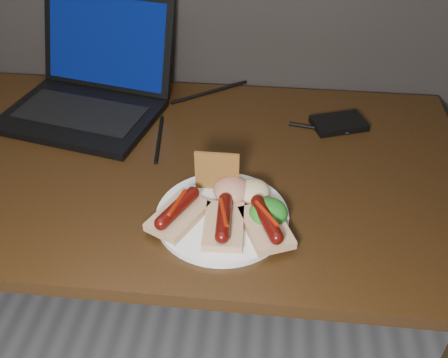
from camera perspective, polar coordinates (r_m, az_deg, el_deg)
desk at (r=1.14m, az=-9.08°, el=-1.32°), size 1.40×0.70×0.75m
laptop at (r=1.27m, az=-15.00°, el=10.09°), size 0.41×0.40×0.25m
hard_drive at (r=1.21m, az=12.98°, el=6.22°), size 0.14×0.11×0.02m
desk_cables at (r=1.22m, az=-8.32°, el=6.97°), size 0.93×0.38×0.01m
plate at (r=0.93m, az=-0.20°, el=-4.23°), size 0.27×0.27×0.01m
bread_sausage_left at (r=0.91m, az=-5.29°, el=-3.83°), size 0.11×0.13×0.04m
bread_sausage_center at (r=0.88m, az=-0.03°, el=-4.96°), size 0.07×0.12×0.04m
bread_sausage_right at (r=0.88m, az=4.85°, el=-5.09°), size 0.11×0.13×0.04m
crispbread at (r=0.95m, az=-0.81°, el=0.89°), size 0.09×0.01×0.08m
salad_greens at (r=0.90m, az=5.11°, el=-3.77°), size 0.07×0.07×0.04m
salsa_mound at (r=0.95m, az=0.92°, el=-1.20°), size 0.07×0.07×0.04m
coleslaw_mound at (r=0.95m, az=3.36°, el=-1.39°), size 0.06×0.06×0.04m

